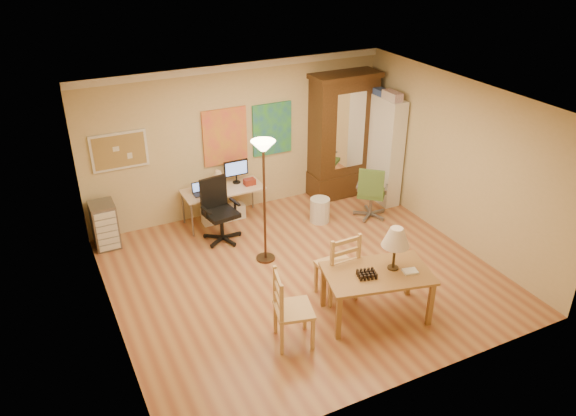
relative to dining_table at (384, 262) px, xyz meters
name	(u,v)px	position (x,y,z in m)	size (l,w,h in m)	color
floor	(303,275)	(-0.52, 1.28, -0.83)	(5.50, 5.50, 0.00)	#965535
crown_molding	(236,66)	(-0.52, 3.74, 1.81)	(5.50, 0.08, 0.12)	white
corkboard	(119,151)	(-2.57, 3.75, 0.67)	(0.90, 0.04, 0.62)	tan
art_panel_left	(225,137)	(-0.77, 3.75, 0.62)	(0.80, 0.04, 1.00)	gold
art_panel_right	(272,129)	(0.13, 3.75, 0.62)	(0.75, 0.04, 0.95)	teal
dining_table	(384,262)	(0.00, 0.00, 0.00)	(1.54, 1.13, 1.30)	brown
ladder_chair_back	(338,267)	(-0.33, 0.59, -0.33)	(0.50, 0.48, 1.06)	tan
ladder_chair_left	(291,311)	(-1.34, 0.03, -0.34)	(0.56, 0.57, 1.03)	tan
torchiere_lamp	(264,166)	(-0.84, 1.95, 0.77)	(0.36, 0.36, 1.99)	#42281A
computer_desk	(224,201)	(-0.96, 3.44, -0.43)	(1.41, 0.62, 1.07)	#C7AB92
office_chair_black	(221,224)	(-1.25, 2.85, -0.54)	(0.66, 0.66, 1.07)	black
office_chair_green	(371,204)	(1.44, 2.40, -0.56)	(0.64, 0.64, 1.00)	slate
drawer_cart	(105,225)	(-3.01, 3.48, -0.44)	(0.38, 0.46, 0.77)	slate
armoire	(342,143)	(1.48, 3.52, 0.20)	(1.29, 0.61, 2.37)	#31200D
bookshelf	(384,151)	(2.03, 2.92, 0.17)	(0.30, 0.80, 2.00)	white
wastebin	(320,210)	(0.54, 2.67, -0.61)	(0.35, 0.35, 0.44)	silver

